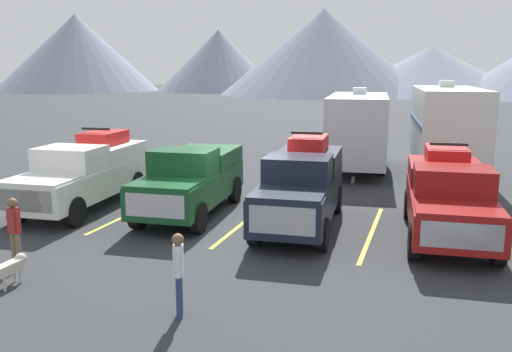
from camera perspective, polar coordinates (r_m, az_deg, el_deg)
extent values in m
plane|color=#2D3033|center=(16.10, -1.66, -5.18)|extent=(240.00, 240.00, 0.00)
cube|color=white|center=(18.77, -17.84, -0.56)|extent=(2.52, 6.00, 0.89)
cube|color=white|center=(16.95, -21.62, -0.36)|extent=(2.11, 1.79, 0.08)
cube|color=white|center=(18.18, -18.85, 1.69)|extent=(2.06, 1.67, 0.78)
cube|color=slate|center=(17.67, -19.91, 1.49)|extent=(1.83, 0.36, 0.57)
cube|color=white|center=(19.98, -15.62, 2.40)|extent=(2.23, 2.85, 0.57)
cube|color=silver|center=(16.42, -23.09, -2.41)|extent=(1.76, 0.20, 0.63)
cylinder|color=black|center=(16.73, -18.49, -3.58)|extent=(0.35, 0.90, 0.88)
cylinder|color=black|center=(17.80, -23.70, -3.08)|extent=(0.35, 0.90, 0.88)
cylinder|color=black|center=(20.11, -12.51, -0.81)|extent=(0.35, 0.90, 0.88)
cylinder|color=black|center=(21.01, -17.17, -0.54)|extent=(0.35, 0.90, 0.88)
cube|color=red|center=(19.91, -15.69, 3.86)|extent=(1.27, 1.81, 0.45)
cylinder|color=black|center=(19.17, -15.34, 3.59)|extent=(0.21, 0.45, 0.44)
cylinder|color=black|center=(19.64, -17.72, 3.63)|extent=(0.21, 0.45, 0.44)
cylinder|color=black|center=(20.21, -13.72, 4.05)|extent=(0.21, 0.45, 0.44)
cylinder|color=black|center=(20.65, -16.02, 4.08)|extent=(0.21, 0.45, 0.44)
cube|color=black|center=(19.45, -16.45, 4.76)|extent=(1.04, 0.16, 0.08)
cube|color=#144723|center=(17.19, -6.90, -1.09)|extent=(2.41, 5.56, 0.92)
cube|color=#144723|center=(15.31, -9.50, -0.78)|extent=(2.02, 1.66, 0.08)
cube|color=#144723|center=(16.58, -7.56, 1.44)|extent=(1.97, 1.55, 0.79)
cube|color=slate|center=(16.05, -8.29, 1.24)|extent=(1.76, 0.36, 0.58)
cube|color=#144723|center=(18.41, -5.36, 2.05)|extent=(2.14, 2.64, 0.52)
cube|color=silver|center=(14.77, -10.55, -3.07)|extent=(1.69, 0.19, 0.64)
cylinder|color=black|center=(15.31, -6.07, -4.38)|extent=(0.35, 0.91, 0.89)
cylinder|color=black|center=(16.01, -12.25, -3.89)|extent=(0.35, 0.91, 0.89)
cylinder|color=black|center=(18.72, -2.28, -1.43)|extent=(0.35, 0.91, 0.89)
cylinder|color=black|center=(19.29, -7.50, -1.14)|extent=(0.35, 0.91, 0.89)
cube|color=black|center=(15.73, 4.67, -2.13)|extent=(2.34, 5.75, 0.99)
cube|color=black|center=(13.66, 3.37, -1.87)|extent=(1.95, 1.71, 0.08)
cube|color=black|center=(15.06, 4.42, 0.66)|extent=(1.90, 1.60, 0.76)
cube|color=slate|center=(14.48, 4.05, 0.40)|extent=(1.69, 0.35, 0.56)
cube|color=black|center=(17.04, 5.52, 1.65)|extent=(2.06, 2.72, 0.62)
cube|color=silver|center=(13.07, 2.75, -4.67)|extent=(1.62, 0.19, 0.69)
cylinder|color=black|center=(13.92, 6.98, -6.07)|extent=(0.35, 0.88, 0.86)
cylinder|color=black|center=(14.21, -0.09, -5.62)|extent=(0.35, 0.88, 0.86)
cylinder|color=black|center=(17.58, 8.46, -2.43)|extent=(0.35, 0.88, 0.86)
cylinder|color=black|center=(17.82, 2.83, -2.14)|extent=(0.35, 0.88, 0.86)
cube|color=red|center=(16.96, 5.56, 3.43)|extent=(1.17, 1.73, 0.45)
cylinder|color=black|center=(16.34, 6.76, 3.09)|extent=(0.21, 0.45, 0.44)
cylinder|color=black|center=(16.47, 3.80, 3.21)|extent=(0.21, 0.45, 0.44)
cylinder|color=black|center=(17.46, 7.22, 3.61)|extent=(0.21, 0.45, 0.44)
cylinder|color=black|center=(17.58, 4.44, 3.71)|extent=(0.21, 0.45, 0.44)
cube|color=black|center=(16.45, 5.35, 4.51)|extent=(0.96, 0.15, 0.08)
cube|color=maroon|center=(15.53, 19.55, -3.10)|extent=(2.49, 5.69, 0.86)
cube|color=maroon|center=(13.50, 20.50, -3.23)|extent=(2.10, 1.70, 0.08)
cube|color=maroon|center=(14.88, 19.94, -0.56)|extent=(2.05, 1.59, 0.76)
cube|color=slate|center=(14.31, 20.19, -0.87)|extent=(1.83, 0.36, 0.56)
cube|color=maroon|center=(16.85, 19.22, 0.44)|extent=(2.22, 2.70, 0.54)
cube|color=silver|center=(12.90, 20.75, -5.88)|extent=(1.75, 0.20, 0.60)
cylinder|color=black|center=(13.99, 24.08, -6.82)|extent=(0.35, 0.92, 0.90)
cylinder|color=black|center=(13.76, 16.25, -6.57)|extent=(0.35, 0.92, 0.90)
cylinder|color=black|center=(17.57, 21.95, -3.08)|extent=(0.35, 0.92, 0.90)
cylinder|color=black|center=(17.39, 15.75, -2.83)|extent=(0.35, 0.92, 0.90)
cube|color=red|center=(16.76, 19.33, 2.10)|extent=(1.26, 1.72, 0.45)
cylinder|color=black|center=(16.27, 21.14, 1.69)|extent=(0.21, 0.45, 0.44)
cylinder|color=black|center=(16.17, 17.88, 1.86)|extent=(0.21, 0.45, 0.44)
cylinder|color=black|center=(17.37, 20.68, 2.29)|extent=(0.21, 0.45, 0.44)
cylinder|color=black|center=(17.28, 17.63, 2.45)|extent=(0.21, 0.45, 0.44)
cube|color=black|center=(16.26, 19.56, 3.15)|extent=(1.03, 0.16, 0.08)
cube|color=gold|center=(20.24, -21.69, -2.54)|extent=(0.12, 5.50, 0.01)
cube|color=gold|center=(18.10, -12.45, -3.58)|extent=(0.12, 5.50, 0.01)
cube|color=gold|center=(16.54, -1.08, -4.71)|extent=(0.12, 5.50, 0.01)
cube|color=gold|center=(15.75, 12.04, -5.79)|extent=(0.12, 5.50, 0.01)
cube|color=silver|center=(24.62, 10.62, 5.01)|extent=(3.12, 6.69, 2.84)
cube|color=#4C6B99|center=(24.67, 7.73, 5.45)|extent=(0.66, 6.18, 0.24)
cube|color=silver|center=(25.47, 10.82, 8.76)|extent=(0.67, 0.76, 0.30)
cube|color=#333333|center=(21.08, 10.12, -0.50)|extent=(0.24, 1.21, 0.12)
cylinder|color=black|center=(24.07, 13.13, 0.99)|extent=(0.30, 0.78, 0.76)
cylinder|color=black|center=(24.13, 7.73, 1.21)|extent=(0.30, 0.78, 0.76)
cylinder|color=black|center=(25.60, 13.09, 1.59)|extent=(0.30, 0.78, 0.76)
cylinder|color=black|center=(25.66, 8.01, 1.80)|extent=(0.30, 0.78, 0.76)
cube|color=white|center=(24.71, 19.37, 4.99)|extent=(3.27, 7.23, 3.18)
cube|color=#4C6B99|center=(24.57, 16.39, 5.51)|extent=(0.71, 6.69, 0.24)
cube|color=silver|center=(25.64, 19.34, 9.10)|extent=(0.67, 0.76, 0.30)
cube|color=#333333|center=(20.96, 20.36, -1.11)|extent=(0.24, 1.21, 0.12)
cylinder|color=black|center=(24.30, 22.09, 0.54)|extent=(0.30, 0.78, 0.76)
cylinder|color=black|center=(24.00, 16.54, 0.78)|extent=(0.30, 0.78, 0.76)
cylinder|color=black|center=(25.93, 21.48, 1.22)|extent=(0.30, 0.78, 0.76)
cylinder|color=black|center=(25.66, 16.28, 1.45)|extent=(0.30, 0.78, 0.76)
cylinder|color=navy|center=(10.50, -8.01, -12.16)|extent=(0.12, 0.12, 0.82)
cylinder|color=navy|center=(10.34, -8.06, -12.52)|extent=(0.12, 0.12, 0.82)
cube|color=silver|center=(10.16, -8.14, -8.74)|extent=(0.27, 0.29, 0.58)
sphere|color=brown|center=(10.03, -8.21, -6.59)|extent=(0.22, 0.22, 0.22)
cylinder|color=silver|center=(10.30, -8.10, -8.64)|extent=(0.10, 0.10, 0.52)
cylinder|color=silver|center=(10.05, -8.18, -9.15)|extent=(0.10, 0.10, 0.52)
cylinder|color=#726047|center=(13.91, -24.04, -7.06)|extent=(0.12, 0.12, 0.84)
cylinder|color=#726047|center=(13.78, -23.60, -7.20)|extent=(0.12, 0.12, 0.84)
cube|color=maroon|center=(13.65, -24.06, -4.26)|extent=(0.28, 0.24, 0.59)
sphere|color=brown|center=(13.55, -24.20, -2.59)|extent=(0.23, 0.23, 0.23)
cylinder|color=maroon|center=(13.76, -24.39, -4.30)|extent=(0.10, 0.10, 0.54)
cylinder|color=maroon|center=(13.55, -23.71, -4.47)|extent=(0.10, 0.10, 0.54)
cube|color=beige|center=(12.74, -24.51, -8.78)|extent=(0.25, 0.67, 0.22)
sphere|color=beige|center=(12.97, -23.45, -7.93)|extent=(0.24, 0.24, 0.24)
cylinder|color=beige|center=(13.04, -23.99, -9.51)|extent=(0.06, 0.06, 0.30)
cylinder|color=beige|center=(12.94, -23.45, -9.62)|extent=(0.06, 0.06, 0.30)
cylinder|color=beige|center=(12.62, -24.85, -10.27)|extent=(0.06, 0.06, 0.30)
cone|color=gray|center=(116.22, -18.28, 12.17)|extent=(31.78, 31.78, 14.89)
cone|color=gray|center=(109.28, -3.94, 11.98)|extent=(24.32, 24.32, 11.83)
cone|color=gray|center=(96.45, 7.08, 12.79)|extent=(35.47, 35.47, 14.43)
cone|color=gray|center=(98.22, 17.84, 10.47)|extent=(31.83, 31.83, 8.10)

